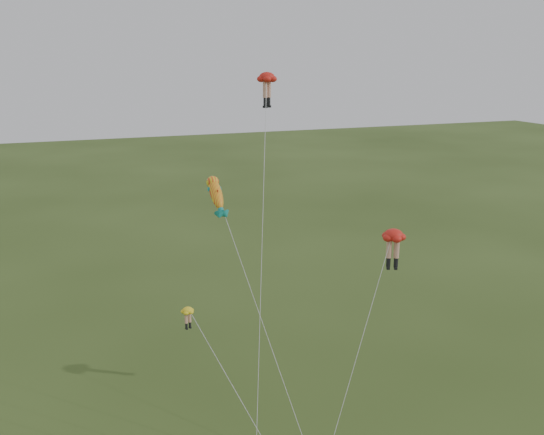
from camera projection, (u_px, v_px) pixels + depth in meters
name	position (u px, v px, depth m)	size (l,w,h in m)	color
legs_kite_red_high	(267.00, 88.00, 38.15)	(5.24, 10.63, 21.93)	red
legs_kite_red_mid	(393.00, 240.00, 38.45)	(8.43, 6.75, 12.30)	red
legs_kite_yellow	(195.00, 325.00, 35.35)	(4.48, 9.01, 8.63)	yellow
fish_kite	(216.00, 194.00, 40.27)	(2.82, 13.49, 15.35)	yellow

